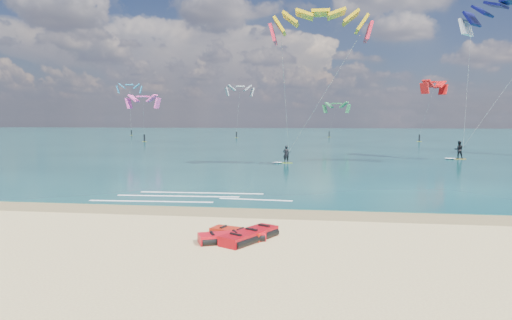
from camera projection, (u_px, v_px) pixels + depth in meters
The scene contains 10 objects.
ground at pixel (258, 153), 58.60m from camera, with size 320.00×320.00×0.00m, color tan.
wet_sand_strip at pixel (154, 210), 22.11m from camera, with size 320.00×2.40×0.01m, color brown.
sea at pixel (291, 136), 121.71m from camera, with size 320.00×200.00×0.04m, color #0A343A.
packed_kite_left at pixel (232, 242), 16.42m from camera, with size 2.57×1.06×0.39m, color red, non-canonical shape.
packed_kite_mid at pixel (238, 237), 16.99m from camera, with size 2.28×1.02×0.37m, color red, non-canonical shape.
packed_kite_right at pixel (249, 241), 16.54m from camera, with size 2.78×1.18×0.43m, color #A3060F, non-canonical shape.
kitesurfer_main at pixel (303, 84), 41.05m from camera, with size 10.51×7.76×14.83m.
kitesurfer_far at pixel (487, 71), 46.44m from camera, with size 10.94×8.53×17.69m.
shoreline_foam at pixel (190, 197), 25.57m from camera, with size 10.84×3.65×0.01m.
distant_kites at pixel (244, 114), 100.03m from camera, with size 75.60×35.71×13.26m.
Camera 1 is at (7.95, -17.89, 4.40)m, focal length 32.00 mm.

